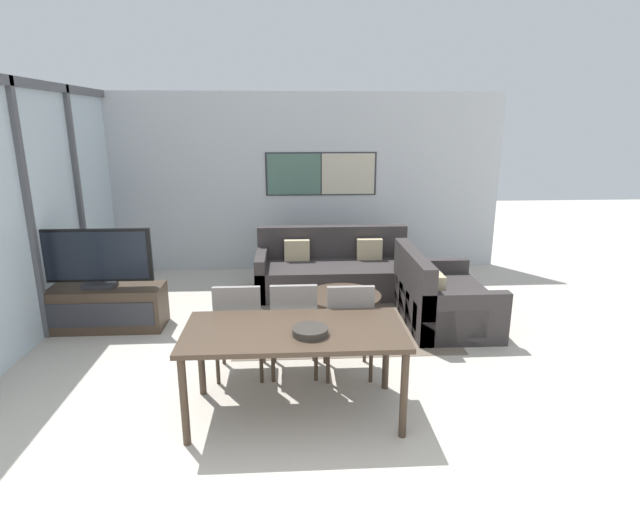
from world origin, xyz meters
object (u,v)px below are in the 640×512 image
television (96,258)px  fruit_bowl (310,331)px  coffee_table (343,302)px  dining_chair_left (239,326)px  dining_chair_right (349,326)px  dining_chair_centre (294,325)px  tv_console (102,308)px  sofa_main (334,272)px  dining_table (294,338)px  sofa_side (438,300)px

television → fruit_bowl: bearing=-40.9°
coffee_table → dining_chair_left: size_ratio=0.94×
coffee_table → dining_chair_right: dining_chair_right is taller
dining_chair_centre → television: bearing=150.5°
dining_chair_right → television: bearing=154.3°
television → dining_chair_right: television is taller
tv_console → fruit_bowl: bearing=-40.9°
sofa_main → dining_table: (-0.59, -3.11, 0.41)m
sofa_main → coffee_table: (0.00, -1.29, 0.02)m
television → dining_table: size_ratio=0.70×
dining_chair_left → dining_table: bearing=-51.8°
fruit_bowl → dining_chair_left: bearing=129.4°
television → sofa_side: 4.01m
tv_console → dining_chair_right: size_ratio=1.50×
sofa_main → coffee_table: size_ratio=2.47×
dining_table → dining_chair_right: dining_chair_right is taller
tv_console → sofa_main: sofa_main is taller
dining_table → dining_chair_right: size_ratio=1.86×
television → sofa_main: (2.82, 1.19, -0.57)m
dining_chair_right → fruit_bowl: dining_chair_right is taller
coffee_table → sofa_side: bearing=2.8°
dining_chair_right → dining_table: bearing=-130.4°
television → sofa_side: size_ratio=0.85×
dining_chair_centre → dining_chair_right: size_ratio=1.00×
tv_console → sofa_side: 3.97m
coffee_table → sofa_main: bearing=90.0°
dining_table → television: bearing=139.3°
sofa_side → dining_table: 2.59m
dining_table → sofa_main: bearing=79.3°
sofa_side → dining_chair_right: dining_chair_right is taller
coffee_table → dining_chair_right: 1.24m
dining_table → dining_chair_left: 0.84m
tv_console → dining_chair_centre: size_ratio=1.50×
tv_console → dining_chair_left: (1.72, -1.27, 0.27)m
dining_table → dining_chair_centre: size_ratio=1.86×
dining_table → fruit_bowl: 0.20m
tv_console → dining_chair_left: size_ratio=1.50×
sofa_main → fruit_bowl: size_ratio=7.75×
sofa_main → dining_chair_right: 2.52m
television → fruit_bowl: size_ratio=4.40×
sofa_side → dining_table: bearing=137.0°
dining_chair_right → fruit_bowl: (-0.39, -0.72, 0.28)m
television → fruit_bowl: (2.35, -2.04, -0.06)m
television → dining_chair_centre: television is taller
fruit_bowl → sofa_main: bearing=81.8°
coffee_table → tv_console: bearing=177.9°
dining_chair_left → television: bearing=143.6°
television → dining_chair_right: (2.74, -1.32, -0.33)m
tv_console → dining_chair_left: dining_chair_left is taller
dining_table → dining_chair_centre: bearing=90.0°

